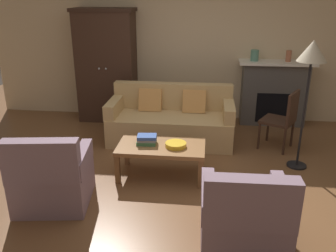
{
  "coord_description": "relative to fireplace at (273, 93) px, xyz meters",
  "views": [
    {
      "loc": [
        0.4,
        -3.96,
        2.25
      ],
      "look_at": [
        -0.11,
        0.5,
        0.55
      ],
      "focal_mm": 38.39,
      "sensor_mm": 36.0,
      "label": 1
    }
  ],
  "objects": [
    {
      "name": "ground_plane",
      "position": [
        -1.55,
        -2.3,
        -0.57
      ],
      "size": [
        9.6,
        9.6,
        0.0
      ],
      "primitive_type": "plane",
      "color": "brown"
    },
    {
      "name": "back_wall",
      "position": [
        -1.55,
        0.25,
        0.83
      ],
      "size": [
        7.2,
        0.1,
        2.8
      ],
      "primitive_type": "cube",
      "color": "beige",
      "rests_on": "ground"
    },
    {
      "name": "fireplace",
      "position": [
        0.0,
        0.0,
        0.0
      ],
      "size": [
        1.26,
        0.48,
        1.12
      ],
      "color": "#4C4947",
      "rests_on": "ground"
    },
    {
      "name": "armoire",
      "position": [
        -2.95,
        -0.08,
        0.42
      ],
      "size": [
        1.06,
        0.57,
        1.97
      ],
      "color": "#382319",
      "rests_on": "ground"
    },
    {
      "name": "couch",
      "position": [
        -1.7,
        -0.97,
        -0.25
      ],
      "size": [
        1.92,
        0.85,
        0.86
      ],
      "color": "tan",
      "rests_on": "ground"
    },
    {
      "name": "coffee_table",
      "position": [
        -1.7,
        -2.15,
        -0.2
      ],
      "size": [
        1.1,
        0.6,
        0.42
      ],
      "color": "olive",
      "rests_on": "ground"
    },
    {
      "name": "fruit_bowl",
      "position": [
        -1.52,
        -2.18,
        -0.12
      ],
      "size": [
        0.26,
        0.26,
        0.05
      ],
      "primitive_type": "cylinder",
      "color": "gold",
      "rests_on": "coffee_table"
    },
    {
      "name": "book_stack",
      "position": [
        -1.89,
        -2.13,
        -0.09
      ],
      "size": [
        0.26,
        0.19,
        0.12
      ],
      "color": "#427A4C",
      "rests_on": "coffee_table"
    },
    {
      "name": "mantel_vase_jade",
      "position": [
        -0.38,
        -0.02,
        0.65
      ],
      "size": [
        0.14,
        0.14,
        0.19
      ],
      "primitive_type": "cylinder",
      "color": "slate",
      "rests_on": "fireplace"
    },
    {
      "name": "mantel_vase_terracotta",
      "position": [
        0.18,
        -0.02,
        0.65
      ],
      "size": [
        0.09,
        0.09,
        0.19
      ],
      "primitive_type": "cylinder",
      "color": "#A86042",
      "rests_on": "fireplace"
    },
    {
      "name": "armchair_near_left",
      "position": [
        -2.8,
        -2.95,
        -0.25
      ],
      "size": [
        0.87,
        0.87,
        0.88
      ],
      "color": "gray",
      "rests_on": "ground"
    },
    {
      "name": "armchair_near_right",
      "position": [
        -0.77,
        -3.47,
        -0.25
      ],
      "size": [
        0.8,
        0.79,
        0.88
      ],
      "color": "gray",
      "rests_on": "ground"
    },
    {
      "name": "side_chair_wooden",
      "position": [
        -0.02,
        -1.13,
        -0.06
      ],
      "size": [
        0.59,
        0.59,
        0.9
      ],
      "color": "#382319",
      "rests_on": "ground"
    },
    {
      "name": "floor_lamp",
      "position": [
        0.1,
        -1.7,
        0.89
      ],
      "size": [
        0.36,
        0.36,
        1.69
      ],
      "color": "black",
      "rests_on": "ground"
    }
  ]
}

